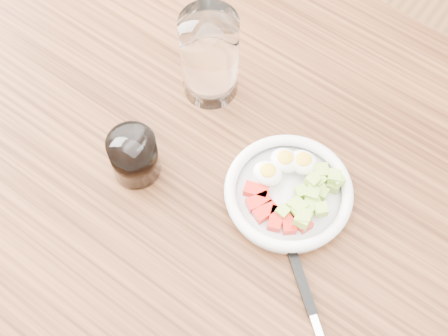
# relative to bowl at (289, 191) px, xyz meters

# --- Properties ---
(ground) EXTENTS (4.00, 4.00, 0.00)m
(ground) POSITION_rel_bowl_xyz_m (-0.08, -0.04, -0.79)
(ground) COLOR brown
(ground) RESTS_ON ground
(dining_table) EXTENTS (1.50, 0.90, 0.77)m
(dining_table) POSITION_rel_bowl_xyz_m (-0.08, -0.04, -0.12)
(dining_table) COLOR brown
(dining_table) RESTS_ON ground
(bowl) EXTENTS (0.19, 0.19, 0.05)m
(bowl) POSITION_rel_bowl_xyz_m (0.00, 0.00, 0.00)
(bowl) COLOR white
(bowl) RESTS_ON dining_table
(fork) EXTENTS (0.17, 0.14, 0.01)m
(fork) POSITION_rel_bowl_xyz_m (0.11, -0.12, -0.01)
(fork) COLOR black
(fork) RESTS_ON dining_table
(water_glass) EXTENTS (0.09, 0.09, 0.16)m
(water_glass) POSITION_rel_bowl_xyz_m (-0.21, 0.09, 0.06)
(water_glass) COLOR white
(water_glass) RESTS_ON dining_table
(coffee_glass) EXTENTS (0.07, 0.07, 0.08)m
(coffee_glass) POSITION_rel_bowl_xyz_m (-0.21, -0.10, 0.02)
(coffee_glass) COLOR white
(coffee_glass) RESTS_ON dining_table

